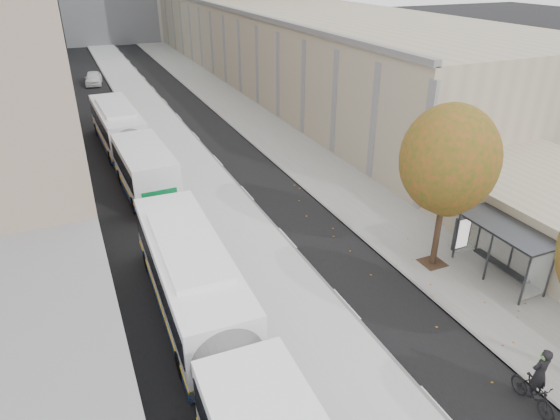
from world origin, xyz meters
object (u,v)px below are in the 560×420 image
bus_far (128,142)px  cyclist (536,386)px  bus_near (219,341)px  distant_car (93,78)px  bus_shelter (509,235)px

bus_far → cyclist: size_ratio=7.78×
bus_near → distant_car: bus_near is taller
distant_car → cyclist: bearing=-73.5°
bus_shelter → bus_near: bearing=-176.5°
bus_near → bus_far: (0.24, 21.57, -0.01)m
bus_near → bus_far: 21.57m
bus_near → distant_car: bearing=90.8°
bus_shelter → distant_car: bus_shelter is taller
bus_far → distant_car: (-0.02, 26.86, -0.92)m
bus_shelter → cyclist: 7.62m
cyclist → distant_car: cyclist is taller
distant_car → bus_near: bearing=-82.8°
distant_car → bus_far: bearing=-82.5°
bus_near → bus_far: bus_near is taller
bus_shelter → cyclist: (-4.61, -5.93, -1.33)m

